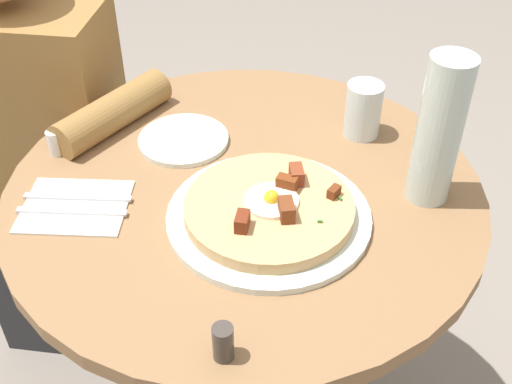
{
  "coord_description": "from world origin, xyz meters",
  "views": [
    {
      "loc": [
        -0.14,
        0.85,
        1.44
      ],
      "look_at": [
        -0.03,
        0.04,
        0.78
      ],
      "focal_mm": 44.91,
      "sensor_mm": 36.0,
      "label": 1
    }
  ],
  "objects": [
    {
      "name": "breakfast_pizza",
      "position": [
        -0.05,
        0.08,
        0.78
      ],
      "size": [
        0.27,
        0.27,
        0.05
      ],
      "color": "tan",
      "rests_on": "pizza_plate"
    },
    {
      "name": "dining_table",
      "position": [
        0.0,
        0.0,
        0.58
      ],
      "size": [
        0.82,
        0.82,
        0.76
      ],
      "color": "olive",
      "rests_on": "ground_plane"
    },
    {
      "name": "water_bottle",
      "position": [
        -0.31,
        -0.01,
        0.89
      ],
      "size": [
        0.07,
        0.07,
        0.26
      ],
      "primitive_type": "cylinder",
      "color": "silver",
      "rests_on": "dining_table"
    },
    {
      "name": "napkin",
      "position": [
        0.27,
        0.1,
        0.76
      ],
      "size": [
        0.18,
        0.15,
        0.0
      ],
      "primitive_type": "cube",
      "rotation": [
        0.0,
        0.0,
        0.08
      ],
      "color": "white",
      "rests_on": "dining_table"
    },
    {
      "name": "person_seated",
      "position": [
        0.52,
        -0.28,
        0.51
      ],
      "size": [
        0.53,
        0.4,
        1.14
      ],
      "color": "#2D2D33",
      "rests_on": "ground_plane"
    },
    {
      "name": "salt_shaker",
      "position": [
        0.35,
        -0.05,
        0.78
      ],
      "size": [
        0.03,
        0.03,
        0.05
      ],
      "primitive_type": "cylinder",
      "color": "white",
      "rests_on": "dining_table"
    },
    {
      "name": "knife",
      "position": [
        0.26,
        0.11,
        0.77
      ],
      "size": [
        0.18,
        0.03,
        0.0
      ],
      "primitive_type": "cube",
      "rotation": [
        0.0,
        0.0,
        0.08
      ],
      "color": "silver",
      "rests_on": "napkin"
    },
    {
      "name": "fork",
      "position": [
        0.27,
        0.08,
        0.77
      ],
      "size": [
        0.18,
        0.03,
        0.0
      ],
      "primitive_type": "cube",
      "rotation": [
        0.0,
        0.0,
        0.08
      ],
      "color": "silver",
      "rests_on": "napkin"
    },
    {
      "name": "bread_plate",
      "position": [
        0.13,
        -0.11,
        0.76
      ],
      "size": [
        0.17,
        0.17,
        0.01
      ],
      "primitive_type": "cylinder",
      "color": "silver",
      "rests_on": "dining_table"
    },
    {
      "name": "pepper_shaker",
      "position": [
        -0.03,
        0.35,
        0.79
      ],
      "size": [
        0.03,
        0.03,
        0.05
      ],
      "primitive_type": "cylinder",
      "color": "#3F3833",
      "rests_on": "dining_table"
    },
    {
      "name": "water_glass",
      "position": [
        -0.2,
        -0.19,
        0.81
      ],
      "size": [
        0.07,
        0.07,
        0.1
      ],
      "primitive_type": "cylinder",
      "color": "silver",
      "rests_on": "dining_table"
    },
    {
      "name": "pizza_plate",
      "position": [
        -0.05,
        0.08,
        0.77
      ],
      "size": [
        0.33,
        0.33,
        0.01
      ],
      "primitive_type": "cylinder",
      "color": "silver",
      "rests_on": "dining_table"
    }
  ]
}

